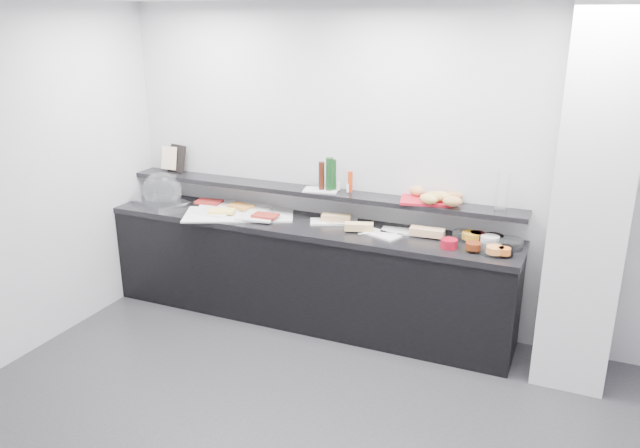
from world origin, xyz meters
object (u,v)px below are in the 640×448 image
at_px(condiment_tray, 321,190).
at_px(carafe, 502,192).
at_px(sandwich_plate_mid, 379,234).
at_px(bread_tray, 426,200).
at_px(cloche_base, 161,202).
at_px(framed_print, 177,158).

height_order(condiment_tray, carafe, carafe).
bearing_deg(sandwich_plate_mid, bread_tray, 58.27).
height_order(cloche_base, framed_print, framed_print).
bearing_deg(cloche_base, bread_tray, 28.52).
bearing_deg(sandwich_plate_mid, framed_print, -167.11).
bearing_deg(framed_print, carafe, 16.04).
bearing_deg(cloche_base, carafe, 27.14).
xyz_separation_m(bread_tray, carafe, (0.59, -0.02, 0.14)).
relative_size(condiment_tray, carafe, 0.98).
xyz_separation_m(framed_print, condiment_tray, (1.55, -0.09, -0.12)).
bearing_deg(condiment_tray, carafe, -11.14).
xyz_separation_m(sandwich_plate_mid, bread_tray, (0.31, 0.24, 0.25)).
distance_m(cloche_base, framed_print, 0.46).
distance_m(condiment_tray, bread_tray, 0.91).
relative_size(cloche_base, framed_print, 1.97).
height_order(bread_tray, carafe, carafe).
xyz_separation_m(cloche_base, carafe, (3.05, 0.21, 0.38)).
bearing_deg(condiment_tray, bread_tray, -9.52).
distance_m(sandwich_plate_mid, bread_tray, 0.47).
relative_size(condiment_tray, bread_tray, 0.73).
bearing_deg(framed_print, condiment_tray, 14.04).
bearing_deg(condiment_tray, framed_print, 164.80).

